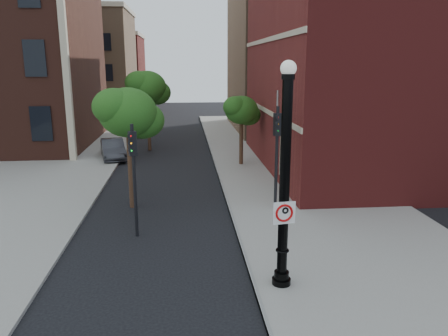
{
  "coord_description": "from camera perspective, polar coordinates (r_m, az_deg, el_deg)",
  "views": [
    {
      "loc": [
        0.15,
        -11.34,
        6.23
      ],
      "look_at": [
        1.38,
        2.0,
        2.99
      ],
      "focal_mm": 35.0,
      "sensor_mm": 36.0,
      "label": 1
    }
  ],
  "objects": [
    {
      "name": "bg_building_tan_a",
      "position": [
        56.66,
        -18.14,
        12.69
      ],
      "size": [
        12.0,
        12.0,
        12.0
      ],
      "primitive_type": "cube",
      "color": "#916F4F",
      "rests_on": "ground"
    },
    {
      "name": "sidewalk_right",
      "position": [
        22.97,
        9.67,
        -2.2
      ],
      "size": [
        8.0,
        60.0,
        0.12
      ],
      "primitive_type": "cube",
      "color": "gray",
      "rests_on": "ground"
    },
    {
      "name": "curb_edge",
      "position": [
        22.29,
        -0.2,
        -2.47
      ],
      "size": [
        0.1,
        60.0,
        0.14
      ],
      "primitive_type": "cube",
      "color": "gray",
      "rests_on": "ground"
    },
    {
      "name": "traffic_signal_right",
      "position": [
        18.3,
        6.93,
        3.43
      ],
      "size": [
        0.33,
        0.39,
        4.51
      ],
      "rotation": [
        0.0,
        0.0,
        0.21
      ],
      "color": "black",
      "rests_on": "ground"
    },
    {
      "name": "lamppost",
      "position": [
        11.87,
        7.89,
        -2.79
      ],
      "size": [
        0.53,
        0.53,
        6.3
      ],
      "color": "black",
      "rests_on": "ground"
    },
    {
      "name": "no_parking_sign",
      "position": [
        11.9,
        7.89,
        -5.81
      ],
      "size": [
        0.62,
        0.12,
        0.63
      ],
      "rotation": [
        0.0,
        0.0,
        0.12
      ],
      "color": "white",
      "rests_on": "ground"
    },
    {
      "name": "sidewalk_left",
      "position": [
        31.34,
        -22.16,
        1.21
      ],
      "size": [
        10.0,
        50.0,
        0.12
      ],
      "primitive_type": "cube",
      "color": "gray",
      "rests_on": "ground"
    },
    {
      "name": "ground",
      "position": [
        12.94,
        -5.49,
        -15.27
      ],
      "size": [
        120.0,
        120.0,
        0.0
      ],
      "primitive_type": "plane",
      "color": "black",
      "rests_on": "ground"
    },
    {
      "name": "street_tree_a",
      "position": [
        18.99,
        -12.33,
        6.94
      ],
      "size": [
        2.91,
        2.63,
        5.24
      ],
      "color": "#382216",
      "rests_on": "ground"
    },
    {
      "name": "street_tree_c",
      "position": [
        26.65,
        2.35,
        7.46
      ],
      "size": [
        2.4,
        2.16,
        4.32
      ],
      "color": "#382216",
      "rests_on": "ground"
    },
    {
      "name": "bg_building_tan_b",
      "position": [
        44.28,
        16.17,
        14.05
      ],
      "size": [
        22.0,
        14.0,
        14.0
      ],
      "primitive_type": "cube",
      "color": "#916F4F",
      "rests_on": "ground"
    },
    {
      "name": "bg_building_red",
      "position": [
        70.41,
        -15.59,
        12.08
      ],
      "size": [
        12.0,
        12.0,
        10.0
      ],
      "primitive_type": "cube",
      "color": "maroon",
      "rests_on": "ground"
    },
    {
      "name": "parked_car",
      "position": [
        29.84,
        -14.31,
        2.4
      ],
      "size": [
        2.29,
        4.24,
        1.33
      ],
      "primitive_type": "imported",
      "rotation": [
        0.0,
        0.0,
        0.23
      ],
      "color": "#2C2C31",
      "rests_on": "ground"
    },
    {
      "name": "traffic_signal_left",
      "position": [
        15.8,
        -11.76,
        0.77
      ],
      "size": [
        0.33,
        0.37,
        4.16
      ],
      "rotation": [
        0.0,
        0.0,
        0.35
      ],
      "color": "black",
      "rests_on": "ground"
    },
    {
      "name": "utility_pole",
      "position": [
        21.5,
        6.86,
        3.44
      ],
      "size": [
        0.1,
        0.1,
        4.96
      ],
      "primitive_type": "cylinder",
      "color": "#999999",
      "rests_on": "ground"
    },
    {
      "name": "street_tree_b",
      "position": [
        31.92,
        -9.91,
        10.27
      ],
      "size": [
        3.17,
        2.86,
        5.7
      ],
      "color": "#382216",
      "rests_on": "ground"
    }
  ]
}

